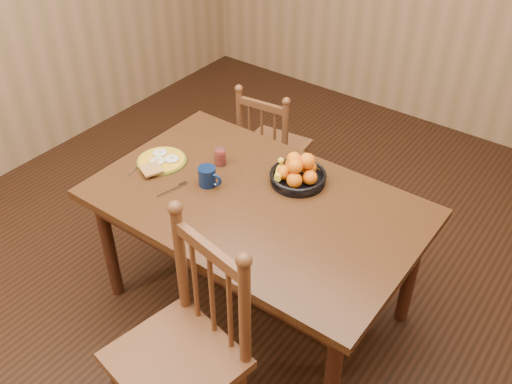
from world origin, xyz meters
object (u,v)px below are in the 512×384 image
Objects in this scene: dining_table at (256,214)px; chair_near at (184,351)px; chair_far at (271,147)px; breakfast_plate at (161,161)px; fruit_bowl at (298,173)px; coffee_mug at (208,176)px.

dining_table is 1.49× the size of chair_near.
breakfast_plate is at bearing 76.48° from chair_far.
breakfast_plate is 0.73m from fruit_bowl.
fruit_bowl reaches higher than breakfast_plate.
dining_table is 0.30m from coffee_mug.
chair_far is at bearing 104.40° from coffee_mug.
fruit_bowl is at bearing 23.17° from breakfast_plate.
fruit_bowl is (-0.11, 1.00, 0.28)m from chair_near.
dining_table is 0.30m from fruit_bowl.
chair_far is (-0.49, 0.84, -0.24)m from dining_table.
breakfast_plate is 0.33m from coffee_mug.
breakfast_plate reaches higher than dining_table.
coffee_mug is (0.23, -0.88, 0.38)m from chair_far.
dining_table is at bearing 113.58° from chair_far.
chair_far is 0.99m from coffee_mug.
coffee_mug is (-0.45, 0.71, 0.28)m from chair_near.
chair_near is 3.70× the size of fruit_bowl.
fruit_bowl is (0.67, 0.29, 0.04)m from breakfast_plate.
chair_near is 8.01× the size of coffee_mug.
chair_far is 1.73m from chair_near.
chair_near is at bearing -42.24° from breakfast_plate.
coffee_mug is 0.45m from fruit_bowl.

